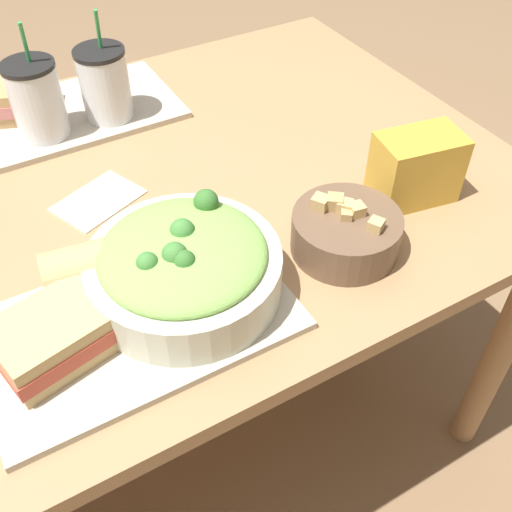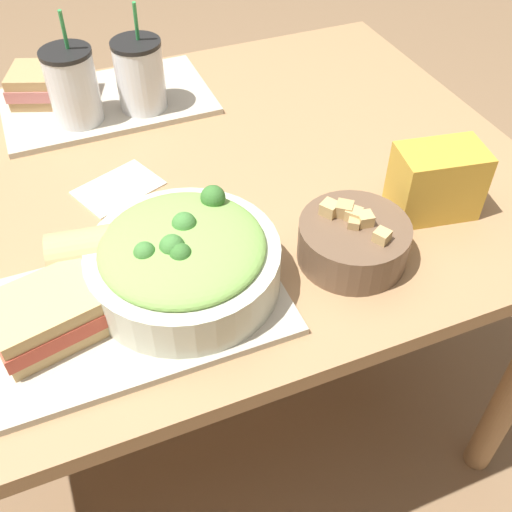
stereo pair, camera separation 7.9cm
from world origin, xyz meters
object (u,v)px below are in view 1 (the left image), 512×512
at_px(sandwich_near, 53,337).
at_px(drink_cup_red, 105,86).
at_px(baguette_near, 99,268).
at_px(sandwich_far, 8,100).
at_px(chip_bag, 416,168).
at_px(napkin_folded, 98,200).
at_px(salad_bowl, 184,266).
at_px(drink_cup_dark, 37,102).
at_px(soup_bowl, 346,231).

distance_m(sandwich_near, drink_cup_red, 0.57).
distance_m(baguette_near, sandwich_far, 0.53).
relative_size(chip_bag, napkin_folded, 0.91).
relative_size(salad_bowl, napkin_folded, 1.65).
bearing_deg(sandwich_near, salad_bowl, -7.64).
xyz_separation_m(baguette_near, drink_cup_dark, (0.04, 0.43, 0.03)).
bearing_deg(sandwich_far, salad_bowl, -59.78).
bearing_deg(salad_bowl, drink_cup_red, 82.30).
xyz_separation_m(soup_bowl, drink_cup_dark, (-0.31, 0.53, 0.04)).
bearing_deg(drink_cup_dark, chip_bag, -44.50).
distance_m(baguette_near, chip_bag, 0.53).
height_order(salad_bowl, chip_bag, salad_bowl).
bearing_deg(baguette_near, sandwich_near, 140.41).
distance_m(chip_bag, napkin_folded, 0.53).
distance_m(sandwich_near, sandwich_far, 0.62).
distance_m(drink_cup_dark, chip_bag, 0.68).
height_order(salad_bowl, soup_bowl, salad_bowl).
relative_size(soup_bowl, sandwich_far, 0.93).
distance_m(sandwich_far, napkin_folded, 0.34).
bearing_deg(drink_cup_dark, baguette_near, -95.31).
height_order(sandwich_near, drink_cup_dark, drink_cup_dark).
bearing_deg(drink_cup_dark, sandwich_near, -104.17).
relative_size(salad_bowl, sandwich_near, 1.64).
xyz_separation_m(sandwich_far, napkin_folded, (0.06, -0.33, -0.04)).
relative_size(sandwich_far, chip_bag, 1.20).
distance_m(drink_cup_red, napkin_folded, 0.26).
relative_size(sandwich_far, napkin_folded, 1.09).
distance_m(salad_bowl, drink_cup_dark, 0.50).
height_order(soup_bowl, drink_cup_red, drink_cup_red).
height_order(sandwich_near, drink_cup_red, drink_cup_red).
xyz_separation_m(salad_bowl, drink_cup_red, (0.07, 0.49, 0.02)).
distance_m(sandwich_far, chip_bag, 0.78).
height_order(salad_bowl, sandwich_near, salad_bowl).
bearing_deg(napkin_folded, sandwich_far, 100.31).
height_order(baguette_near, sandwich_far, baguette_near).
relative_size(drink_cup_red, chip_bag, 1.41).
height_order(soup_bowl, baguette_near, baguette_near).
bearing_deg(napkin_folded, salad_bowl, -81.39).
height_order(salad_bowl, napkin_folded, salad_bowl).
bearing_deg(sandwich_near, soup_bowl, -14.82).
xyz_separation_m(drink_cup_red, napkin_folded, (-0.11, -0.23, -0.07)).
bearing_deg(sandwich_near, drink_cup_red, 50.46).
distance_m(salad_bowl, soup_bowl, 0.25).
distance_m(soup_bowl, chip_bag, 0.18).
xyz_separation_m(soup_bowl, drink_cup_red, (-0.18, 0.53, 0.04)).
distance_m(salad_bowl, chip_bag, 0.43).
height_order(drink_cup_red, napkin_folded, drink_cup_red).
bearing_deg(drink_cup_red, sandwich_near, -116.71).
relative_size(sandwich_near, napkin_folded, 1.01).
relative_size(baguette_near, sandwich_far, 0.85).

